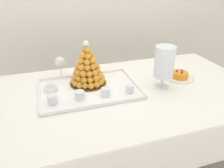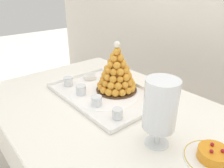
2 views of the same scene
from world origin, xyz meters
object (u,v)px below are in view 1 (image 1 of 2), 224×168
(dessert_cup_mid_left, at_px, (80,96))
(fruit_tart_plate, at_px, (180,76))
(dessert_cup_left, at_px, (52,100))
(dessert_cup_centre, at_px, (106,92))
(creme_brulee_ramekin, at_px, (51,88))
(macaron_goblet, at_px, (164,63))
(croquembouche, at_px, (87,68))
(wine_glass, at_px, (60,63))
(serving_tray, at_px, (89,89))
(dessert_cup_mid_right, at_px, (130,89))

(dessert_cup_mid_left, relative_size, fruit_tart_plate, 0.28)
(dessert_cup_left, bearing_deg, dessert_cup_mid_left, -1.75)
(dessert_cup_centre, distance_m, creme_brulee_ramekin, 0.36)
(creme_brulee_ramekin, height_order, fruit_tart_plate, fruit_tart_plate)
(macaron_goblet, bearing_deg, dessert_cup_centre, -178.16)
(dessert_cup_mid_left, bearing_deg, fruit_tart_plate, 7.02)
(croquembouche, bearing_deg, dessert_cup_centre, -71.16)
(dessert_cup_centre, distance_m, wine_glass, 0.43)
(croquembouche, xyz_separation_m, creme_brulee_ramekin, (-0.25, -0.02, -0.10))
(croquembouche, height_order, wine_glass, croquembouche)
(croquembouche, height_order, dessert_cup_mid_left, croquembouche)
(serving_tray, bearing_deg, croquembouche, 82.20)
(serving_tray, bearing_deg, dessert_cup_mid_left, -125.48)
(dessert_cup_mid_left, bearing_deg, dessert_cup_mid_right, -0.31)
(creme_brulee_ramekin, bearing_deg, wine_glass, 64.74)
(creme_brulee_ramekin, bearing_deg, macaron_goblet, -13.08)
(fruit_tart_plate, bearing_deg, creme_brulee_ramekin, 174.94)
(dessert_cup_centre, xyz_separation_m, macaron_goblet, (0.38, 0.01, 0.14))
(dessert_cup_mid_right, bearing_deg, croquembouche, 139.38)
(dessert_cup_left, bearing_deg, macaron_goblet, 0.15)
(dessert_cup_mid_left, bearing_deg, dessert_cup_centre, -2.15)
(dessert_cup_left, relative_size, fruit_tart_plate, 0.26)
(creme_brulee_ramekin, bearing_deg, dessert_cup_centre, -29.17)
(serving_tray, bearing_deg, wine_glass, 121.87)
(dessert_cup_mid_left, xyz_separation_m, fruit_tart_plate, (0.73, 0.09, -0.02))
(macaron_goblet, height_order, wine_glass, macaron_goblet)
(croquembouche, relative_size, macaron_goblet, 1.06)
(wine_glass, bearing_deg, dessert_cup_mid_right, -42.46)
(serving_tray, relative_size, creme_brulee_ramekin, 7.47)
(dessert_cup_mid_right, relative_size, macaron_goblet, 0.18)
(dessert_cup_left, height_order, fruit_tart_plate, dessert_cup_left)
(macaron_goblet, height_order, fruit_tart_plate, macaron_goblet)
(dessert_cup_centre, distance_m, dessert_cup_mid_right, 0.16)
(croquembouche, xyz_separation_m, dessert_cup_centre, (0.07, -0.20, -0.09))
(creme_brulee_ramekin, bearing_deg, dessert_cup_left, -89.58)
(croquembouche, xyz_separation_m, fruit_tart_plate, (0.64, -0.10, -0.10))
(macaron_goblet, distance_m, fruit_tart_plate, 0.26)
(dessert_cup_mid_left, height_order, dessert_cup_centre, dessert_cup_mid_left)
(macaron_goblet, bearing_deg, wine_glass, 150.73)
(wine_glass, bearing_deg, dessert_cup_centre, -57.42)
(dessert_cup_mid_left, relative_size, macaron_goblet, 0.21)
(dessert_cup_left, height_order, dessert_cup_centre, dessert_cup_left)
(macaron_goblet, distance_m, wine_glass, 0.70)
(dessert_cup_mid_left, bearing_deg, serving_tray, 54.52)
(serving_tray, distance_m, dessert_cup_mid_left, 0.14)
(dessert_cup_left, xyz_separation_m, dessert_cup_mid_right, (0.47, -0.01, -0.00))
(dessert_cup_mid_left, distance_m, macaron_goblet, 0.56)
(dessert_cup_mid_left, height_order, creme_brulee_ramekin, dessert_cup_mid_left)
(dessert_cup_centre, relative_size, fruit_tart_plate, 0.27)
(dessert_cup_mid_right, distance_m, wine_glass, 0.53)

